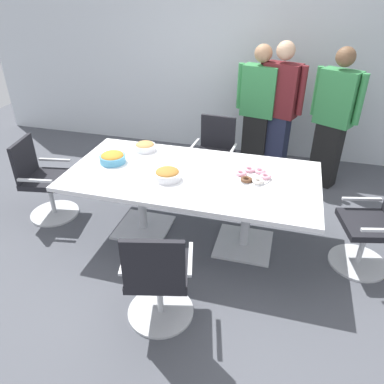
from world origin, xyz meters
name	(u,v)px	position (x,y,z in m)	size (l,w,h in m)	color
ground_plane	(192,237)	(0.00, 0.00, -0.01)	(10.00, 10.00, 0.01)	#4C4F56
back_wall	(237,57)	(0.00, 2.40, 1.40)	(8.00, 0.10, 2.80)	silver
conference_table	(192,185)	(0.00, 0.00, 0.63)	(2.40, 1.20, 0.75)	white
office_chair_0	(44,183)	(-1.70, -0.02, 0.41)	(0.62, 0.62, 0.91)	silver
office_chair_1	(158,281)	(0.03, -1.10, 0.41)	(0.65, 0.65, 0.91)	silver
office_chair_2	(373,230)	(1.70, 0.03, 0.41)	(0.65, 0.65, 0.91)	silver
office_chair_3	(214,158)	(-0.02, 1.10, 0.41)	(0.57, 0.57, 0.91)	silver
person_standing_0	(258,110)	(0.42, 1.72, 0.88)	(0.61, 0.30, 1.69)	black
person_standing_1	(279,110)	(0.68, 1.70, 0.91)	(0.60, 0.36, 1.74)	#232842
person_standing_2	(333,118)	(1.35, 1.59, 0.90)	(0.58, 0.40, 1.72)	black
snack_bowl_pretzels	(167,174)	(-0.19, -0.16, 0.80)	(0.25, 0.25, 0.11)	white
snack_bowl_cookies	(145,146)	(-0.64, 0.40, 0.80)	(0.23, 0.23, 0.10)	white
snack_bowl_chips_orange	(113,158)	(-0.84, 0.03, 0.80)	(0.26, 0.26, 0.11)	#4C9EC6
donut_platter	(253,176)	(0.57, 0.09, 0.77)	(0.34, 0.33, 0.04)	white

